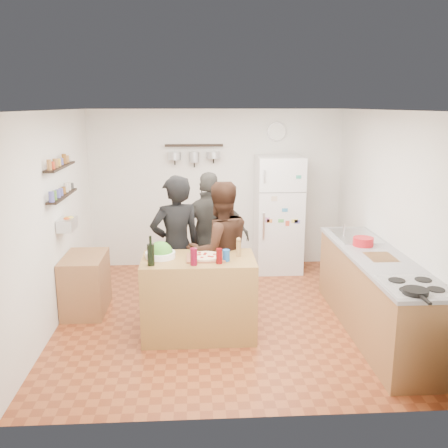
{
  "coord_description": "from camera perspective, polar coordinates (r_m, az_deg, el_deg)",
  "views": [
    {
      "loc": [
        -0.35,
        -5.77,
        2.56
      ],
      "look_at": [
        0.0,
        0.1,
        1.15
      ],
      "focal_mm": 40.0,
      "sensor_mm": 36.0,
      "label": 1
    }
  ],
  "objects": [
    {
      "name": "room_shell",
      "position": [
        6.31,
        -0.16,
        1.49
      ],
      "size": [
        4.2,
        4.2,
        4.2
      ],
      "color": "brown",
      "rests_on": "ground"
    },
    {
      "name": "prep_island",
      "position": [
        5.68,
        -2.89,
        -8.31
      ],
      "size": [
        1.25,
        0.72,
        0.91
      ],
      "primitive_type": "cube",
      "color": "olive",
      "rests_on": "floor"
    },
    {
      "name": "pizza_board",
      "position": [
        5.5,
        -2.11,
        -3.88
      ],
      "size": [
        0.42,
        0.34,
        0.02
      ],
      "primitive_type": "cube",
      "color": "brown",
      "rests_on": "prep_island"
    },
    {
      "name": "pizza",
      "position": [
        5.5,
        -2.11,
        -3.69
      ],
      "size": [
        0.34,
        0.34,
        0.02
      ],
      "primitive_type": "cylinder",
      "color": "#CEB187",
      "rests_on": "pizza_board"
    },
    {
      "name": "salad_bowl",
      "position": [
        5.58,
        -7.28,
        -3.5
      ],
      "size": [
        0.33,
        0.33,
        0.07
      ],
      "primitive_type": "cylinder",
      "color": "white",
      "rests_on": "prep_island"
    },
    {
      "name": "wine_bottle",
      "position": [
        5.3,
        -8.36,
        -3.51
      ],
      "size": [
        0.08,
        0.08,
        0.23
      ],
      "primitive_type": "cylinder",
      "color": "black",
      "rests_on": "prep_island"
    },
    {
      "name": "wine_glass_near",
      "position": [
        5.27,
        -3.48,
        -3.76
      ],
      "size": [
        0.08,
        0.08,
        0.18
      ],
      "primitive_type": "cylinder",
      "color": "#5C071B",
      "rests_on": "prep_island"
    },
    {
      "name": "wine_glass_far",
      "position": [
        5.31,
        -0.56,
        -3.69
      ],
      "size": [
        0.07,
        0.07,
        0.16
      ],
      "primitive_type": "cylinder",
      "color": "#560709",
      "rests_on": "prep_island"
    },
    {
      "name": "pepper_mill",
      "position": [
        5.57,
        1.68,
        -2.85
      ],
      "size": [
        0.05,
        0.05,
        0.17
      ],
      "primitive_type": "cylinder",
      "color": "olive",
      "rests_on": "prep_island"
    },
    {
      "name": "salt_canister",
      "position": [
        5.4,
        0.25,
        -3.61
      ],
      "size": [
        0.08,
        0.08,
        0.13
      ],
      "primitive_type": "cylinder",
      "color": "navy",
      "rests_on": "prep_island"
    },
    {
      "name": "person_left",
      "position": [
        6.09,
        -5.49,
        -2.62
      ],
      "size": [
        0.75,
        0.62,
        1.76
      ],
      "primitive_type": "imported",
      "rotation": [
        0.0,
        0.0,
        3.5
      ],
      "color": "black",
      "rests_on": "floor"
    },
    {
      "name": "person_center",
      "position": [
        6.01,
        -0.45,
        -3.1
      ],
      "size": [
        0.98,
        0.86,
        1.69
      ],
      "primitive_type": "imported",
      "rotation": [
        0.0,
        0.0,
        3.45
      ],
      "color": "black",
      "rests_on": "floor"
    },
    {
      "name": "person_back",
      "position": [
        6.5,
        -1.55,
        -1.63
      ],
      "size": [
        1.02,
        0.44,
        1.73
      ],
      "primitive_type": "imported",
      "rotation": [
        0.0,
        0.0,
        3.16
      ],
      "color": "#2E2C29",
      "rests_on": "floor"
    },
    {
      "name": "counter_run",
      "position": [
        6.0,
        16.98,
        -7.74
      ],
      "size": [
        0.63,
        2.63,
        0.9
      ],
      "primitive_type": "cube",
      "color": "#9E7042",
      "rests_on": "floor"
    },
    {
      "name": "stove_top",
      "position": [
        5.02,
        21.07,
        -6.65
      ],
      "size": [
        0.6,
        0.62,
        0.02
      ],
      "primitive_type": "cube",
      "color": "white",
      "rests_on": "counter_run"
    },
    {
      "name": "skillet",
      "position": [
        4.79,
        21.03,
        -7.21
      ],
      "size": [
        0.23,
        0.23,
        0.04
      ],
      "primitive_type": "cylinder",
      "color": "black",
      "rests_on": "stove_top"
    },
    {
      "name": "sink",
      "position": [
        6.62,
        14.75,
        -1.37
      ],
      "size": [
        0.5,
        0.8,
        0.03
      ],
      "primitive_type": "cube",
      "color": "silver",
      "rests_on": "counter_run"
    },
    {
      "name": "cutting_board",
      "position": [
        5.8,
        17.49,
        -3.7
      ],
      "size": [
        0.3,
        0.4,
        0.02
      ],
      "primitive_type": "cube",
      "color": "brown",
      "rests_on": "counter_run"
    },
    {
      "name": "red_bowl",
      "position": [
        6.18,
        15.62,
        -1.95
      ],
      "size": [
        0.24,
        0.24,
        0.1
      ],
      "primitive_type": "cylinder",
      "color": "red",
      "rests_on": "counter_run"
    },
    {
      "name": "fridge",
      "position": [
        7.82,
        6.24,
        1.13
      ],
      "size": [
        0.7,
        0.68,
        1.8
      ],
      "primitive_type": "cube",
      "color": "white",
      "rests_on": "floor"
    },
    {
      "name": "wall_clock",
      "position": [
        7.97,
        6.07,
        10.45
      ],
      "size": [
        0.3,
        0.03,
        0.3
      ],
      "primitive_type": "cylinder",
      "rotation": [
        1.57,
        0.0,
        0.0
      ],
      "color": "silver",
      "rests_on": "back_wall"
    },
    {
      "name": "spice_shelf_lower",
      "position": [
        6.27,
        -17.98,
        3.08
      ],
      "size": [
        0.12,
        1.0,
        0.02
      ],
      "primitive_type": "cube",
      "color": "black",
      "rests_on": "left_wall"
    },
    {
      "name": "spice_shelf_upper",
      "position": [
        6.22,
        -18.21,
        6.25
      ],
      "size": [
        0.12,
        1.0,
        0.02
      ],
      "primitive_type": "cube",
      "color": "black",
      "rests_on": "left_wall"
    },
    {
      "name": "produce_basket",
      "position": [
        6.33,
        -17.49,
        -0.03
      ],
      "size": [
        0.18,
        0.35,
        0.14
      ],
      "primitive_type": "cube",
      "color": "silver",
      "rests_on": "left_wall"
    },
    {
      "name": "side_table",
      "position": [
        6.56,
        -15.54,
        -6.59
      ],
      "size": [
        0.5,
        0.8,
        0.73
      ],
      "primitive_type": "cube",
      "color": "#9D6F42",
      "rests_on": "floor"
    },
    {
      "name": "pot_rack",
      "position": [
        7.8,
        -3.45,
        8.96
      ],
      "size": [
        0.9,
        0.04,
        0.04
      ],
      "primitive_type": "cube",
      "color": "black",
      "rests_on": "back_wall"
    }
  ]
}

